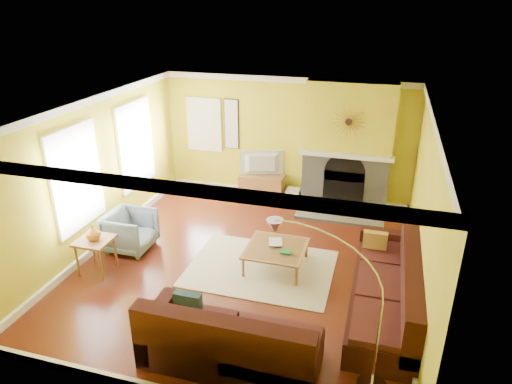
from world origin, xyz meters
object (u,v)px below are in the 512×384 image
(media_console, at_px, (262,187))
(armchair, at_px, (130,231))
(arc_lamp, at_px, (330,309))
(sectional_sofa, at_px, (297,282))
(coffee_table, at_px, (276,257))
(side_table, at_px, (97,255))

(media_console, height_order, armchair, armchair)
(arc_lamp, bearing_deg, sectional_sofa, 115.86)
(coffee_table, xyz_separation_m, arc_lamp, (1.16, -2.22, 0.83))
(coffee_table, height_order, armchair, armchair)
(coffee_table, relative_size, armchair, 1.24)
(armchair, distance_m, arc_lamp, 4.40)
(coffee_table, distance_m, armchair, 2.67)
(sectional_sofa, height_order, armchair, sectional_sofa)
(armchair, bearing_deg, media_console, -30.30)
(media_console, bearing_deg, sectional_sofa, -67.22)
(coffee_table, bearing_deg, armchair, -177.24)
(sectional_sofa, relative_size, media_console, 3.53)
(sectional_sofa, distance_m, side_table, 3.39)
(side_table, relative_size, arc_lamp, 0.29)
(coffee_table, xyz_separation_m, side_table, (-2.83, -0.94, 0.10))
(sectional_sofa, xyz_separation_m, arc_lamp, (0.60, -1.24, 0.57))
(sectional_sofa, bearing_deg, arc_lamp, -64.14)
(armchair, relative_size, side_table, 1.33)
(sectional_sofa, distance_m, media_console, 4.02)
(media_console, xyz_separation_m, side_table, (-1.83, -3.65, 0.03))
(sectional_sofa, xyz_separation_m, side_table, (-3.38, 0.05, -0.15))
(side_table, bearing_deg, armchair, 78.37)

